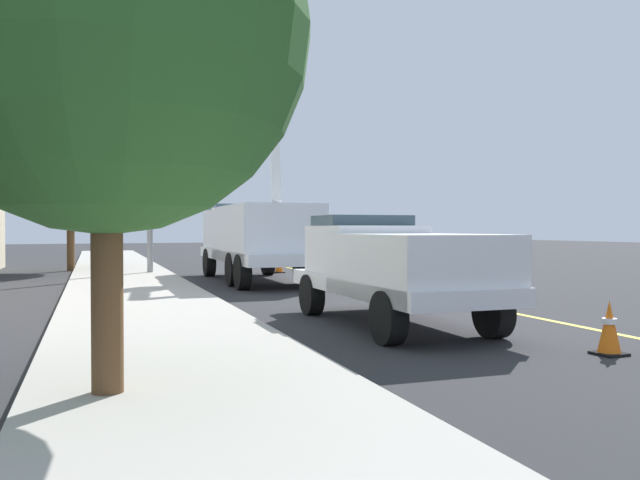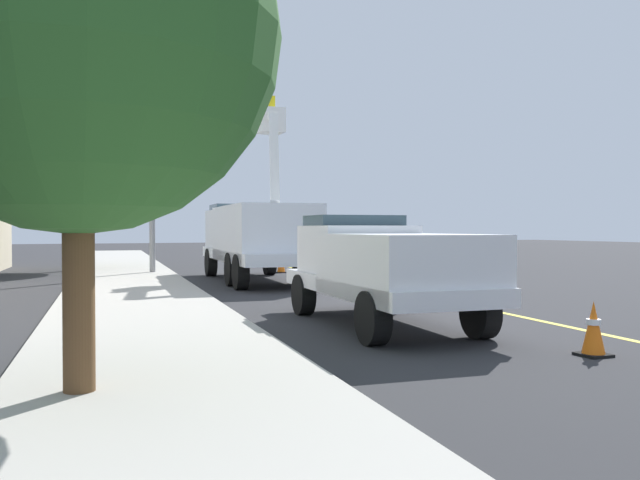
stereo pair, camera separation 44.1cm
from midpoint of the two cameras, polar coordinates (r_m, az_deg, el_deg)
ground at (r=22.73m, az=2.99°, el=-3.50°), size 120.00×120.00×0.00m
sidewalk_far_side at (r=21.22m, az=-15.83°, el=-3.70°), size 60.10×8.01×0.12m
lane_centre_stripe at (r=22.73m, az=2.99°, el=-3.49°), size 49.88×3.84×0.01m
utility_bucket_truck at (r=22.17m, az=-5.04°, el=0.54°), size 8.36×3.11×6.68m
service_pickup_truck at (r=12.05m, az=6.50°, el=-2.20°), size 5.74×2.52×2.06m
passing_minivan at (r=32.02m, az=2.14°, el=-0.44°), size 4.93×2.25×1.69m
traffic_cone_leading at (r=10.05m, az=24.04°, el=-7.15°), size 0.40×0.40×0.78m
traffic_cone_mid_front at (r=26.18m, az=-2.94°, el=-1.96°), size 0.40×0.40×0.87m
traffic_signal_mast at (r=24.14m, az=-13.71°, el=10.79°), size 6.89×0.79×8.83m
street_tree_left at (r=7.31m, az=-18.86°, el=16.97°), size 4.19×4.19×5.91m
street_tree_right at (r=29.43m, az=-20.32°, el=6.25°), size 4.59×4.59×6.80m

